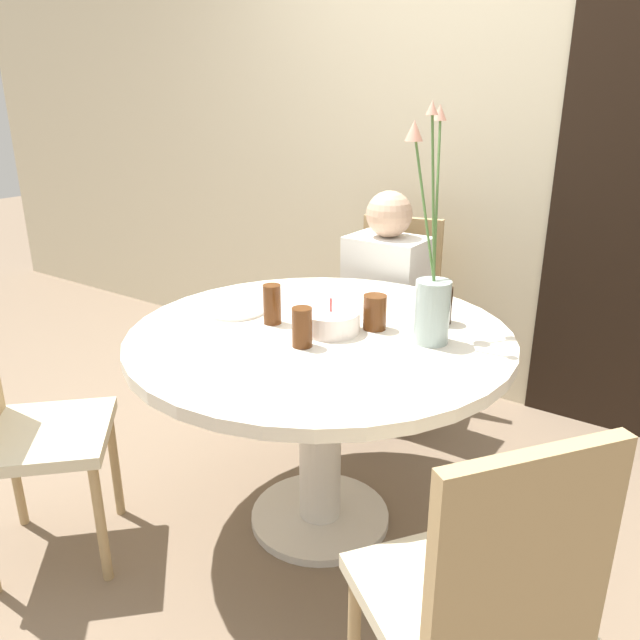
% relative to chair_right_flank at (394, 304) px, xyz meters
% --- Properties ---
extents(ground_plane, '(16.00, 16.00, 0.00)m').
position_rel_chair_right_flank_xyz_m(ground_plane, '(0.23, -0.95, -0.53)').
color(ground_plane, '#7A6651').
extents(wall_back, '(8.00, 0.05, 2.60)m').
position_rel_chair_right_flank_xyz_m(wall_back, '(0.23, 0.40, 0.77)').
color(wall_back, beige).
rests_on(wall_back, ground_plane).
extents(dining_table, '(1.26, 1.26, 0.74)m').
position_rel_chair_right_flank_xyz_m(dining_table, '(0.23, -0.95, 0.07)').
color(dining_table, silver).
rests_on(dining_table, ground_plane).
extents(chair_right_flank, '(0.48, 0.48, 0.93)m').
position_rel_chair_right_flank_xyz_m(chair_right_flank, '(0.00, 0.00, 0.00)').
color(chair_right_flank, beige).
rests_on(chair_right_flank, ground_plane).
extents(chair_left_flank, '(0.57, 0.57, 0.93)m').
position_rel_chair_right_flank_xyz_m(chair_left_flank, '(-0.46, -1.64, 0.00)').
color(chair_left_flank, beige).
rests_on(chair_left_flank, ground_plane).
extents(chair_far_back, '(0.56, 0.56, 0.93)m').
position_rel_chair_right_flank_xyz_m(chair_far_back, '(1.03, -1.52, 0.00)').
color(chair_far_back, beige).
rests_on(chair_far_back, ground_plane).
extents(birthday_cake, '(0.19, 0.19, 0.12)m').
position_rel_chair_right_flank_xyz_m(birthday_cake, '(0.26, -0.93, 0.25)').
color(birthday_cake, white).
rests_on(birthday_cake, dining_table).
extents(flower_vase, '(0.21, 0.24, 0.72)m').
position_rel_chair_right_flank_xyz_m(flower_vase, '(0.55, -0.81, 0.39)').
color(flower_vase, '#9EB2AD').
rests_on(flower_vase, dining_table).
extents(side_plate, '(0.21, 0.21, 0.01)m').
position_rel_chair_right_flank_xyz_m(side_plate, '(-0.12, -0.97, 0.22)').
color(side_plate, silver).
rests_on(side_plate, dining_table).
extents(drink_glass_0, '(0.06, 0.06, 0.12)m').
position_rel_chair_right_flank_xyz_m(drink_glass_0, '(0.26, -1.08, 0.28)').
color(drink_glass_0, '#51280F').
rests_on(drink_glass_0, dining_table).
extents(drink_glass_1, '(0.06, 0.06, 0.14)m').
position_rel_chair_right_flank_xyz_m(drink_glass_1, '(0.05, -0.98, 0.28)').
color(drink_glass_1, '#51280F').
rests_on(drink_glass_1, dining_table).
extents(drink_glass_2, '(0.08, 0.08, 0.13)m').
position_rel_chair_right_flank_xyz_m(drink_glass_2, '(0.51, -0.64, 0.28)').
color(drink_glass_2, black).
rests_on(drink_glass_2, dining_table).
extents(drink_glass_3, '(0.08, 0.08, 0.12)m').
position_rel_chair_right_flank_xyz_m(drink_glass_3, '(0.36, -0.82, 0.27)').
color(drink_glass_3, '#51280F').
rests_on(drink_glass_3, dining_table).
extents(person_guest, '(0.34, 0.24, 1.09)m').
position_rel_chair_right_flank_xyz_m(person_guest, '(0.04, -0.15, -0.02)').
color(person_guest, '#383333').
rests_on(person_guest, ground_plane).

